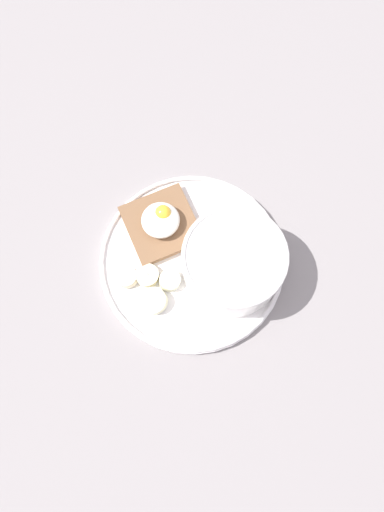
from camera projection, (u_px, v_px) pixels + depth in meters
The scene contains 9 objects.
ground_plane at pixel (192, 264), 70.45cm from camera, with size 120.00×120.00×2.00cm, color gray.
plate at pixel (192, 261), 68.74cm from camera, with size 25.51×25.51×1.60cm.
oatmeal_bowl at pixel (233, 263), 64.88cm from camera, with size 13.53×13.53×6.82cm.
toast_slice at pixel (161, 225), 69.32cm from camera, with size 12.19×12.19×1.31cm.
poached_egg at pixel (161, 219), 67.60cm from camera, with size 5.26×5.24×3.01cm.
banana_slice_front at pixel (147, 276), 67.24cm from camera, with size 3.18×3.18×1.33cm.
banana_slice_left at pixel (154, 301), 66.04cm from camera, with size 4.52×4.40×1.89cm.
banana_slice_back at pixel (127, 278), 67.16cm from camera, with size 4.08×4.05×1.53cm.
banana_slice_right at pixel (170, 281), 66.90cm from camera, with size 3.24×3.10×1.70cm.
Camera 1 is at (0.61, 19.83, 68.61)cm, focal length 35.00 mm.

